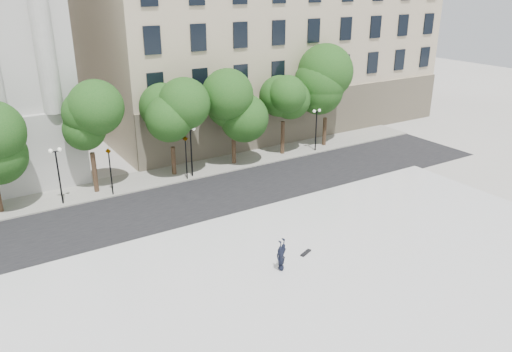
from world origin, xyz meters
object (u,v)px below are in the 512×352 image
at_px(traffic_light_west, 108,149).
at_px(person_lying, 281,266).
at_px(skateboard, 306,253).
at_px(traffic_light_east, 185,135).

relative_size(traffic_light_west, person_lying, 2.29).
bearing_deg(skateboard, traffic_light_west, 90.87).
distance_m(traffic_light_west, traffic_light_east, 6.07).
bearing_deg(person_lying, traffic_light_east, 66.17).
bearing_deg(traffic_light_west, traffic_light_east, -0.00).
xyz_separation_m(traffic_light_east, person_lying, (-1.72, -15.78, -3.05)).
relative_size(traffic_light_east, person_lying, 2.33).
distance_m(person_lying, skateboard, 2.30).
bearing_deg(traffic_light_east, traffic_light_west, 180.00).
relative_size(traffic_light_east, skateboard, 4.89).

